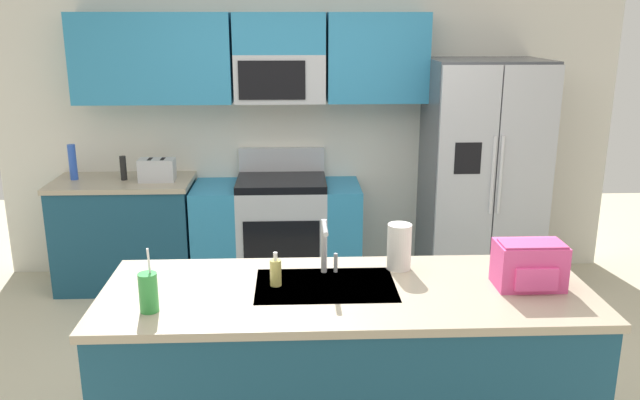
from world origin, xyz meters
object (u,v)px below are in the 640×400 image
object	(u,v)px
bottle_blue	(73,162)
toaster	(157,170)
pepper_mill	(123,168)
drink_cup_green	(148,292)
soap_dispenser	(276,272)
backpack	(529,264)
refrigerator	(482,175)
range_oven	(278,232)
paper_towel_roll	(399,247)
sink_faucet	(325,243)

from	to	relation	value
bottle_blue	toaster	bearing A→B (deg)	-6.73
pepper_mill	drink_cup_green	bearing A→B (deg)	-73.67
toaster	soap_dispenser	world-z (taller)	toaster
backpack	drink_cup_green	bearing A→B (deg)	-173.60
toaster	soap_dispenser	xyz separation A→B (m)	(1.00, -2.14, -0.02)
refrigerator	range_oven	bearing A→B (deg)	177.52
paper_towel_roll	backpack	xyz separation A→B (m)	(0.59, -0.26, -0.00)
refrigerator	paper_towel_roll	distance (m)	2.17
range_oven	backpack	distance (m)	2.66
toaster	bottle_blue	world-z (taller)	bottle_blue
sink_faucet	bottle_blue	bearing A→B (deg)	132.65
range_oven	pepper_mill	size ratio (longest dim) A/B	6.99
bottle_blue	drink_cup_green	size ratio (longest dim) A/B	0.96
pepper_mill	backpack	bearing A→B (deg)	-42.22
soap_dispenser	paper_towel_roll	distance (m)	0.66
drink_cup_green	paper_towel_roll	distance (m)	1.27
pepper_mill	soap_dispenser	bearing A→B (deg)	-59.86
range_oven	sink_faucet	world-z (taller)	sink_faucet
pepper_mill	drink_cup_green	world-z (taller)	drink_cup_green
bottle_blue	backpack	world-z (taller)	bottle_blue
soap_dispenser	toaster	bearing A→B (deg)	114.91
refrigerator	bottle_blue	bearing A→B (deg)	178.26
drink_cup_green	refrigerator	bearing A→B (deg)	47.77
pepper_mill	sink_faucet	bearing A→B (deg)	-53.57
range_oven	refrigerator	world-z (taller)	refrigerator
soap_dispenser	backpack	bearing A→B (deg)	-3.20
paper_towel_roll	toaster	bearing A→B (deg)	129.86
sink_faucet	toaster	bearing A→B (deg)	121.73
pepper_mill	bottle_blue	xyz separation A→B (m)	(-0.41, 0.03, 0.05)
range_oven	bottle_blue	size ratio (longest dim) A/B	4.75
backpack	bottle_blue	bearing A→B (deg)	141.65
sink_faucet	drink_cup_green	bearing A→B (deg)	-153.47
pepper_mill	drink_cup_green	xyz separation A→B (m)	(0.72, -2.46, -0.01)
range_oven	toaster	distance (m)	1.10
drink_cup_green	sink_faucet	bearing A→B (deg)	26.53
refrigerator	bottle_blue	xyz separation A→B (m)	(-3.30, 0.10, 0.12)
refrigerator	drink_cup_green	distance (m)	3.23
bottle_blue	soap_dispenser	distance (m)	2.79
toaster	pepper_mill	size ratio (longest dim) A/B	1.44
range_oven	soap_dispenser	distance (m)	2.26
toaster	sink_faucet	world-z (taller)	sink_faucet
toaster	sink_faucet	size ratio (longest dim) A/B	0.99
drink_cup_green	soap_dispenser	size ratio (longest dim) A/B	1.76
range_oven	soap_dispenser	size ratio (longest dim) A/B	8.00
bottle_blue	backpack	xyz separation A→B (m)	(2.90, -2.29, -0.03)
toaster	backpack	bearing A→B (deg)	-44.96
refrigerator	pepper_mill	xyz separation A→B (m)	(-2.89, 0.07, 0.07)
sink_faucet	pepper_mill	bearing A→B (deg)	126.43
paper_towel_roll	bottle_blue	bearing A→B (deg)	138.71
range_oven	backpack	bearing A→B (deg)	-60.78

